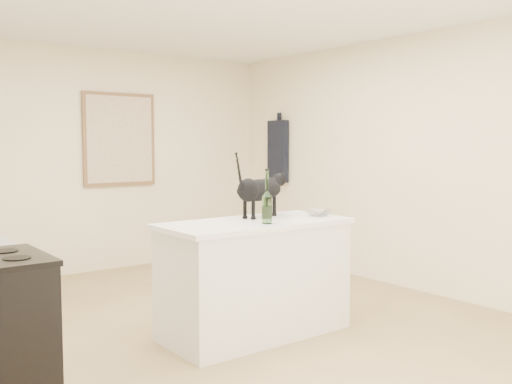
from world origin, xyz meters
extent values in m
plane|color=tan|center=(0.00, 0.00, 0.00)|extent=(5.50, 5.50, 0.00)
plane|color=white|center=(0.00, 0.00, 2.60)|extent=(5.50, 5.50, 0.00)
plane|color=#F5E5BE|center=(0.00, 2.75, 1.30)|extent=(4.50, 0.00, 4.50)
plane|color=#F5E5BE|center=(2.25, 0.00, 1.30)|extent=(0.00, 5.50, 5.50)
cube|color=white|center=(0.10, -0.20, 0.43)|extent=(1.44, 0.67, 0.86)
cube|color=white|center=(0.10, -0.20, 0.88)|extent=(1.50, 0.70, 0.04)
cube|color=brown|center=(0.30, 2.72, 1.55)|extent=(0.90, 0.03, 1.10)
cube|color=beige|center=(0.30, 2.70, 1.55)|extent=(0.82, 0.00, 1.02)
cube|color=black|center=(2.19, 2.05, 1.40)|extent=(0.08, 0.34, 0.80)
cylinder|color=#295E25|center=(0.08, -0.37, 1.08)|extent=(0.09, 0.09, 0.36)
imported|color=silver|center=(0.70, -0.28, 0.93)|extent=(0.24, 0.24, 0.05)
camera|label=1|loc=(-2.60, -3.74, 1.50)|focal=40.53mm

